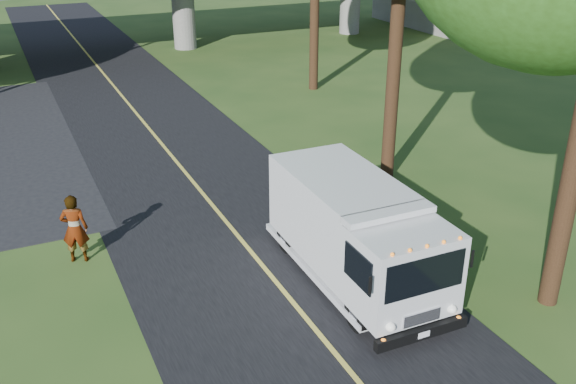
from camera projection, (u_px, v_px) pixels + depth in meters
road at (205, 197)px, 20.48m from camera, size 7.00×90.00×0.02m
lane_line at (205, 196)px, 20.47m from camera, size 0.12×90.00×0.01m
step_van at (355, 230)px, 15.51m from camera, size 2.30×6.07×2.53m
pedestrian at (75, 229)px, 16.52m from camera, size 0.80×0.65×1.88m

